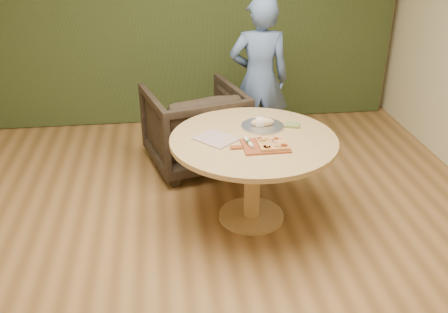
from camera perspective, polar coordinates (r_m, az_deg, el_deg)
name	(u,v)px	position (r m, az deg, el deg)	size (l,w,h in m)	color
room_shell	(222,86)	(3.13, -0.22, 8.09)	(5.04, 6.04, 2.84)	olive
curtain	(191,4)	(5.93, -3.81, 17.02)	(4.80, 0.14, 2.78)	#263317
pedestal_table	(253,154)	(4.03, 3.34, 0.33)	(1.34, 1.34, 0.75)	tan
pizza_paddle	(264,146)	(3.82, 4.58, 1.23)	(0.45, 0.28, 0.01)	brown
flatbread_pizza	(272,144)	(3.82, 5.55, 1.45)	(0.22, 0.22, 0.04)	tan
cutlery_roll	(249,142)	(3.82, 2.87, 1.63)	(0.06, 0.20, 0.03)	beige
newspaper	(216,139)	(3.94, -0.91, 2.04)	(0.30, 0.25, 0.01)	beige
serving_tray	(262,126)	(4.17, 4.42, 3.48)	(0.36, 0.36, 0.02)	silver
bread_roll	(262,122)	(4.15, 4.32, 3.93)	(0.19, 0.09, 0.09)	#DCBF86
green_packet	(292,125)	(4.21, 7.80, 3.58)	(0.12, 0.10, 0.02)	#50622C
armchair	(194,123)	(4.99, -3.40, 3.80)	(0.89, 0.83, 0.91)	black
person_standing	(259,80)	(5.10, 4.03, 8.74)	(0.61, 0.40, 1.66)	#496291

